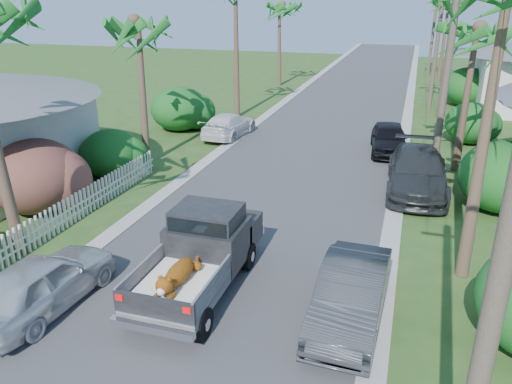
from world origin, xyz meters
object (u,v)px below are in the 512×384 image
(palm_r_d, at_px, (449,1))
(utility_pole_d, at_px, (434,25))
(palm_l_d, at_px, (280,5))
(utility_pole_a, at_px, (505,255))
(utility_pole_b, at_px, (447,69))
(palm_l_b, at_px, (137,22))
(pickup_truck, at_px, (204,248))
(parked_car_rf, at_px, (389,138))
(utility_pole_c, at_px, (438,38))
(parked_car_rn, at_px, (351,295))
(palm_r_b, at_px, (477,29))
(parked_car_lf, at_px, (229,125))
(parked_car_rm, at_px, (417,172))
(parked_car_ln, at_px, (42,283))

(palm_r_d, height_order, utility_pole_d, utility_pole_d)
(utility_pole_d, bearing_deg, palm_r_d, -73.30)
(palm_l_d, xyz_separation_m, utility_pole_a, (12.10, -36.00, -1.84))
(utility_pole_b, bearing_deg, palm_l_b, -175.39)
(pickup_truck, xyz_separation_m, parked_car_rf, (3.92, 13.62, -0.30))
(palm_l_b, height_order, utility_pole_c, utility_pole_c)
(utility_pole_d, bearing_deg, pickup_truck, -98.49)
(utility_pole_b, bearing_deg, pickup_truck, -121.49)
(parked_car_rn, distance_m, utility_pole_a, 6.49)
(palm_r_b, bearing_deg, pickup_truck, -120.68)
(parked_car_lf, bearing_deg, utility_pole_c, -130.51)
(parked_car_rm, height_order, palm_l_b, palm_l_b)
(palm_r_d, bearing_deg, parked_car_rn, -94.46)
(parked_car_rm, relative_size, palm_r_b, 0.76)
(parked_car_rf, bearing_deg, pickup_truck, -111.95)
(parked_car_ln, xyz_separation_m, utility_pole_a, (9.20, -3.06, 3.90))
(utility_pole_a, relative_size, utility_pole_d, 1.00)
(parked_car_rn, xyz_separation_m, parked_car_rm, (1.37, 9.25, 0.10))
(parked_car_rn, bearing_deg, parked_car_lf, 121.73)
(palm_l_b, bearing_deg, pickup_truck, -53.18)
(parked_car_rf, bearing_deg, utility_pole_b, -69.09)
(utility_pole_a, bearing_deg, parked_car_lf, 118.29)
(palm_l_b, relative_size, utility_pole_a, 0.82)
(pickup_truck, relative_size, parked_car_lf, 1.18)
(palm_l_b, relative_size, utility_pole_d, 0.82)
(parked_car_ln, distance_m, palm_l_d, 33.56)
(pickup_truck, height_order, parked_car_rm, pickup_truck)
(parked_car_rm, xyz_separation_m, utility_pole_b, (0.63, 0.97, 3.80))
(parked_car_rf, relative_size, palm_l_d, 0.54)
(palm_l_d, xyz_separation_m, utility_pole_c, (12.10, -6.00, -1.84))
(utility_pole_b, bearing_deg, parked_car_rn, -101.07)
(parked_car_rn, height_order, palm_r_d, palm_r_d)
(pickup_truck, distance_m, utility_pole_d, 40.26)
(palm_l_b, height_order, utility_pole_d, utility_pole_d)
(palm_l_d, relative_size, utility_pole_a, 0.86)
(parked_car_ln, bearing_deg, utility_pole_d, -98.91)
(parked_car_ln, height_order, palm_r_b, palm_r_b)
(parked_car_rf, height_order, palm_l_d, palm_l_d)
(utility_pole_c, bearing_deg, palm_r_b, -85.60)
(parked_car_rf, height_order, utility_pole_b, utility_pole_b)
(parked_car_rn, distance_m, parked_car_rm, 9.36)
(parked_car_ln, xyz_separation_m, utility_pole_b, (9.20, 11.94, 3.90))
(pickup_truck, height_order, palm_r_b, palm_r_b)
(parked_car_rn, relative_size, palm_l_d, 0.55)
(parked_car_rn, bearing_deg, utility_pole_c, 87.19)
(utility_pole_b, height_order, utility_pole_d, same)
(parked_car_rn, relative_size, utility_pole_a, 0.47)
(palm_l_b, distance_m, palm_r_b, 13.73)
(parked_car_ln, xyz_separation_m, utility_pole_c, (9.20, 26.94, 3.90))
(parked_car_ln, xyz_separation_m, parked_car_lf, (-1.24, 16.34, -0.07))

